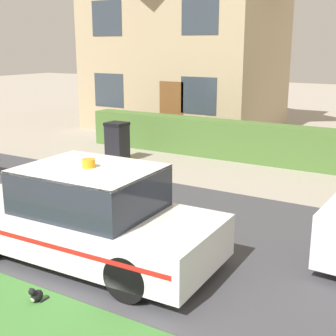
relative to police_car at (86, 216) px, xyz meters
The scene contains 7 objects.
ground_plane 2.08m from the police_car, 65.94° to the right, with size 80.00×80.00×0.00m, color #A89E8E.
road_strip 1.95m from the police_car, 64.07° to the left, with size 28.00×5.49×0.01m, color #424247.
garden_hedge 7.58m from the police_car, 90.31° to the left, with size 11.51×0.70×1.15m, color #4C7233.
police_car is the anchor object (origin of this frame).
cat 1.59m from the police_car, 78.06° to the right, with size 0.15×0.27×0.24m.
house_left 13.39m from the police_car, 111.98° to the left, with size 7.57×5.49×8.45m.
wheelie_bin 6.54m from the police_car, 122.78° to the left, with size 0.59×0.55×1.18m.
Camera 1 is at (3.96, -3.58, 3.37)m, focal length 50.00 mm.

